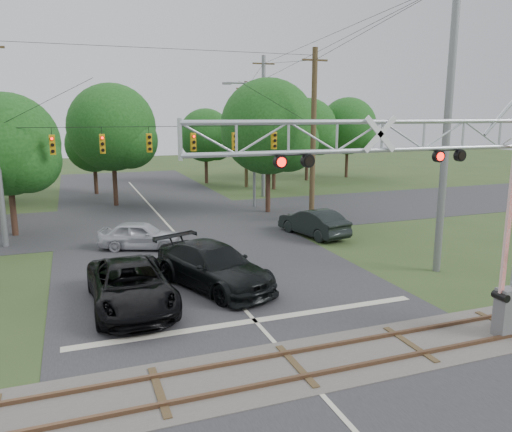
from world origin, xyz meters
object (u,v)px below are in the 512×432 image
object	(u,v)px
crossing_gantry	(442,193)
traffic_signal_span	(186,140)
sedan_silver	(141,235)
car_dark	(214,266)
pickup_black	(131,286)
streetlight	(252,138)

from	to	relation	value
crossing_gantry	traffic_signal_span	bearing A→B (deg)	101.14
crossing_gantry	sedan_silver	xyz separation A→B (m)	(-6.99, 15.27, -4.19)
sedan_silver	traffic_signal_span	bearing A→B (deg)	-25.76
crossing_gantry	car_dark	world-z (taller)	crossing_gantry
pickup_black	sedan_silver	distance (m)	8.64
crossing_gantry	pickup_black	bearing A→B (deg)	141.45
pickup_black	car_dark	distance (m)	3.75
car_dark	streetlight	size ratio (longest dim) A/B	0.65
crossing_gantry	traffic_signal_span	distance (m)	18.74
car_dark	crossing_gantry	bearing A→B (deg)	-79.23
streetlight	traffic_signal_span	bearing A→B (deg)	-134.97
traffic_signal_span	streetlight	world-z (taller)	traffic_signal_span
crossing_gantry	sedan_silver	world-z (taller)	crossing_gantry
pickup_black	car_dark	bearing A→B (deg)	16.26
sedan_silver	streetlight	distance (m)	14.76
traffic_signal_span	crossing_gantry	bearing A→B (deg)	-78.86
streetlight	pickup_black	bearing A→B (deg)	-122.24
car_dark	traffic_signal_span	bearing A→B (deg)	61.90
sedan_silver	streetlight	xyz separation A→B (m)	(10.02, 9.75, 4.71)
traffic_signal_span	car_dark	distance (m)	11.59
crossing_gantry	pickup_black	size ratio (longest dim) A/B	1.89
traffic_signal_span	car_dark	size ratio (longest dim) A/B	3.03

